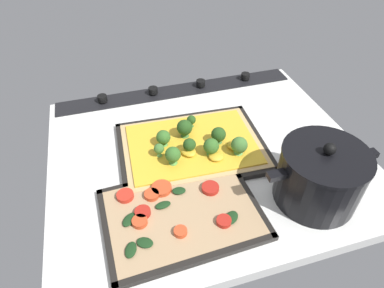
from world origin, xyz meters
TOP-DOWN VIEW (x-y plane):
  - ground_plane at (0.00, 0.00)cm, footprint 76.12×65.13cm
  - stove_control_panel at (0.00, -29.07)cm, footprint 73.07×7.00cm
  - baking_tray_front at (3.20, -1.98)cm, footprint 37.22×28.17cm
  - broccoli_pizza at (2.88, -1.32)cm, footprint 34.72×25.67cm
  - baking_tray_back at (11.04, 17.02)cm, footprint 32.51×24.11cm
  - veggie_pizza_back at (11.55, 16.67)cm, footprint 30.02×21.62cm
  - cooking_pot at (-17.56, 20.04)cm, footprint 24.44×17.59cm

SIDE VIEW (x-z plane):
  - ground_plane at x=0.00cm, z-range -3.00..0.00cm
  - baking_tray_front at x=3.20cm, z-range -0.28..1.02cm
  - baking_tray_back at x=11.04cm, z-range -0.27..1.03cm
  - stove_control_panel at x=0.00cm, z-range -0.74..1.86cm
  - veggie_pizza_back at x=11.55cm, z-range 0.17..2.07cm
  - broccoli_pizza at x=2.88cm, z-range -1.03..5.10cm
  - cooking_pot at x=-17.56cm, z-range -1.14..13.93cm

